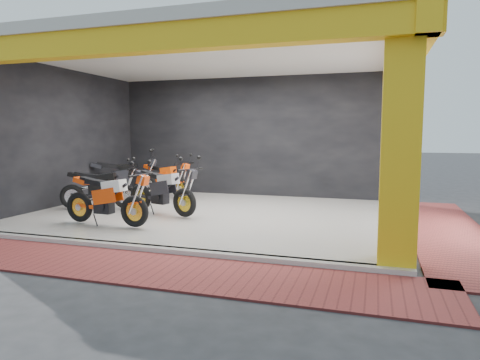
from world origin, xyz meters
name	(u,v)px	position (x,y,z in m)	size (l,w,h in m)	color
ground	(176,237)	(0.00, 0.00, 0.00)	(80.00, 80.00, 0.00)	#2D2D30
showroom_floor	(215,215)	(0.00, 2.00, 0.05)	(8.00, 6.00, 0.10)	silver
showroom_ceiling	(214,54)	(0.00, 2.00, 3.60)	(8.40, 6.40, 0.20)	beige
back_wall	(252,138)	(0.00, 5.10, 1.75)	(8.20, 0.20, 3.50)	black
left_wall	(62,139)	(-4.10, 2.00, 1.75)	(0.20, 6.20, 3.50)	black
corner_column	(400,143)	(3.75, -0.75, 1.75)	(0.50, 0.50, 3.50)	gold
header_beam_front	(143,40)	(0.00, -1.00, 3.30)	(8.40, 0.30, 0.40)	gold
header_beam_right	(410,59)	(4.00, 2.00, 3.30)	(0.30, 6.40, 0.40)	gold
floor_kerb	(147,249)	(0.00, -1.02, 0.05)	(8.00, 0.20, 0.10)	silver
paver_front	(119,265)	(0.00, -1.80, 0.01)	(9.00, 1.40, 0.03)	maroon
paver_right	(447,231)	(4.80, 2.00, 0.01)	(1.40, 7.00, 0.03)	maroon
moto_hero	(134,196)	(-0.87, 0.04, 0.72)	(2.01, 0.75, 1.23)	#E34009
moto_row_a	(184,189)	(-0.39, 1.23, 0.73)	(2.06, 0.76, 1.26)	black
moto_row_b	(125,185)	(-2.16, 1.75, 0.69)	(1.92, 0.71, 1.17)	black
moto_row_c	(180,178)	(-1.57, 3.51, 0.70)	(1.96, 0.73, 1.20)	#FD480A
moto_row_d	(146,174)	(-2.64, 3.55, 0.76)	(2.15, 0.80, 1.32)	black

